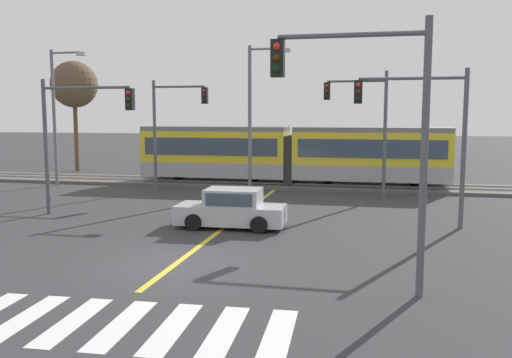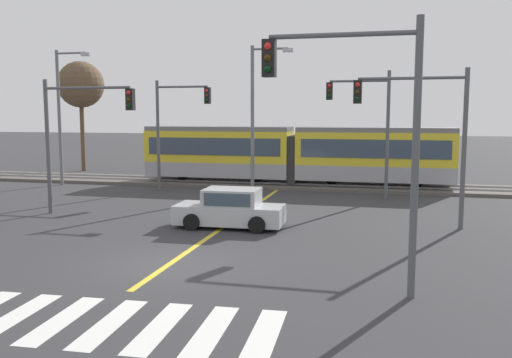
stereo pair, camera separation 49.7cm
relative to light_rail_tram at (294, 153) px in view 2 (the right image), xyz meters
The scene contains 21 objects.
ground_plane 18.04m from the light_rail_tram, 92.11° to the right, with size 200.00×200.00×0.00m, color #333335.
track_bed 2.07m from the light_rail_tram, behind, with size 120.00×4.00×0.18m, color #56514C.
rail_near 2.06m from the light_rail_tram, 132.71° to the right, with size 120.00×0.08×0.10m, color #939399.
rail_far 2.07m from the light_rail_tram, 132.22° to the left, with size 120.00×0.08×0.10m, color #939399.
light_rail_tram is the anchor object (origin of this frame).
crosswalk_stripe_2 22.72m from the light_rail_tram, 95.85° to the right, with size 0.56×2.80×0.01m, color silver.
crosswalk_stripe_3 22.58m from the light_rail_tram, 93.08° to the right, with size 0.56×2.80×0.01m, color silver.
crosswalk_stripe_4 22.50m from the light_rail_tram, 90.28° to the right, with size 0.56×2.80×0.01m, color silver.
crosswalk_stripe_5 22.47m from the light_rail_tram, 87.47° to the right, with size 0.56×2.80×0.01m, color silver.
crosswalk_stripe_6 22.49m from the light_rail_tram, 84.65° to the right, with size 0.56×2.80×0.01m, color silver.
crosswalk_stripe_7 22.57m from the light_rail_tram, 81.85° to the right, with size 0.56×2.80×0.01m, color silver.
lane_centre_line 11.42m from the light_rail_tram, 93.36° to the right, with size 0.20×18.44×0.01m, color gold.
sedan_crossing 12.52m from the light_rail_tram, 91.86° to the right, with size 4.25×2.02×1.52m.
traffic_light_mid_right 12.84m from the light_rail_tram, 57.31° to the right, with size 4.25×0.38×6.10m.
traffic_light_far_left 7.48m from the light_rail_tram, 150.02° to the right, with size 3.25×0.38×6.26m.
traffic_light_far_right 6.22m from the light_rail_tram, 40.18° to the right, with size 3.25×0.38×6.57m.
traffic_light_near_right 19.99m from the light_rail_tram, 75.63° to the right, with size 3.75×0.38×6.61m.
traffic_light_mid_left 13.84m from the light_rail_tram, 123.25° to the right, with size 4.25×0.38×5.87m.
street_lamp_west 14.45m from the light_rail_tram, 169.16° to the right, with size 2.36×0.28×8.22m.
street_lamp_centre 4.47m from the light_rail_tram, 115.06° to the right, with size 2.34×0.28×8.06m.
bare_tree_far_west 18.65m from the light_rail_tram, 163.70° to the left, with size 3.51×3.51×8.36m.
Camera 2 is at (6.13, -14.41, 4.39)m, focal length 38.00 mm.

